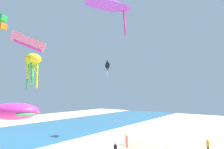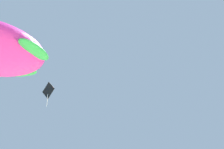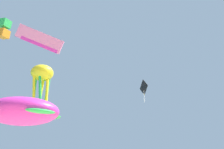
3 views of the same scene
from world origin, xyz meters
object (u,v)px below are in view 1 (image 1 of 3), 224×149
at_px(kite_diamond_black, 107,66).
at_px(kite_delta_purple, 108,2).
at_px(person_watching_sky, 115,149).
at_px(canopy_tent, 145,144).
at_px(person_far_stroller, 126,138).
at_px(kite_octopus_yellow, 33,61).
at_px(person_kite_handler, 208,144).
at_px(kite_box_green, 2,22).
at_px(kite_turtle_magenta, 13,111).
at_px(kite_parafoil_pink, 28,42).

bearing_deg(kite_diamond_black, kite_delta_purple, -29.65).
xyz_separation_m(person_watching_sky, kite_diamond_black, (12.39, 11.06, 12.67)).
bearing_deg(person_watching_sky, canopy_tent, 43.02).
bearing_deg(person_far_stroller, kite_octopus_yellow, -128.45).
bearing_deg(person_kite_handler, kite_box_green, 131.53).
bearing_deg(person_watching_sky, kite_octopus_yellow, -112.82).
bearing_deg(kite_turtle_magenta, kite_octopus_yellow, -76.52).
relative_size(person_far_stroller, kite_delta_purple, 0.30).
distance_m(person_far_stroller, kite_diamond_black, 16.42).
bearing_deg(kite_octopus_yellow, kite_parafoil_pink, 60.02).
bearing_deg(kite_octopus_yellow, kite_diamond_black, 168.33).
xyz_separation_m(kite_octopus_yellow, kite_box_green, (-2.85, 5.92, 7.29)).
distance_m(person_watching_sky, person_far_stroller, 7.07).
xyz_separation_m(kite_octopus_yellow, kite_parafoil_pink, (-4.10, -5.85, 1.33)).
height_order(kite_delta_purple, kite_turtle_magenta, kite_delta_purple).
height_order(canopy_tent, person_watching_sky, canopy_tent).
distance_m(canopy_tent, kite_diamond_black, 23.59).
xyz_separation_m(person_far_stroller, kite_octopus_yellow, (-8.76, 12.79, 12.29)).
bearing_deg(kite_octopus_yellow, person_watching_sky, 103.21).
xyz_separation_m(person_watching_sky, kite_turtle_magenta, (-11.11, 2.44, 5.16)).
bearing_deg(kite_diamond_black, person_far_stroller, -12.91).
distance_m(canopy_tent, kite_octopus_yellow, 22.68).
distance_m(person_kite_handler, kite_box_green, 38.40).
bearing_deg(person_watching_sky, person_kite_handler, 107.20).
distance_m(person_watching_sky, kite_parafoil_pink, 17.69).
bearing_deg(person_kite_handler, kite_turtle_magenta, 167.78).
bearing_deg(person_watching_sky, kite_diamond_black, -169.20).
xyz_separation_m(kite_delta_purple, kite_parafoil_pink, (0.89, 14.10, -0.69)).
xyz_separation_m(canopy_tent, kite_turtle_magenta, (-9.78, 7.07, 3.55)).
xyz_separation_m(person_kite_handler, kite_turtle_magenta, (-20.50, 10.84, 5.24)).
distance_m(kite_turtle_magenta, kite_parafoil_pink, 11.96).
xyz_separation_m(person_kite_handler, kite_octopus_yellow, (-11.59, 23.85, 12.19)).
relative_size(kite_box_green, kite_turtle_magenta, 0.56).
distance_m(canopy_tent, kite_parafoil_pink, 19.17).
height_order(person_watching_sky, person_kite_handler, person_watching_sky).
height_order(person_watching_sky, kite_turtle_magenta, kite_turtle_magenta).
bearing_deg(person_watching_sky, kite_box_green, -107.64).
height_order(kite_diamond_black, kite_turtle_magenta, kite_diamond_black).
xyz_separation_m(kite_diamond_black, kite_parafoil_pink, (-18.70, -1.46, 0.78)).
distance_m(person_kite_handler, kite_diamond_black, 23.46).
relative_size(kite_box_green, kite_delta_purple, 0.54).
bearing_deg(kite_box_green, kite_turtle_magenta, -126.93).
bearing_deg(kite_diamond_black, person_watching_sky, -26.35).
bearing_deg(kite_delta_purple, canopy_tent, -157.62).
distance_m(person_far_stroller, kite_delta_purple, 21.09).
bearing_deg(person_kite_handler, kite_delta_purple, -177.62).
height_order(person_kite_handler, kite_parafoil_pink, kite_parafoil_pink).
relative_size(kite_delta_purple, kite_parafoil_pink, 1.41).
bearing_deg(kite_parafoil_pink, person_watching_sky, -19.72).
bearing_deg(kite_parafoil_pink, kite_octopus_yellow, 91.93).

